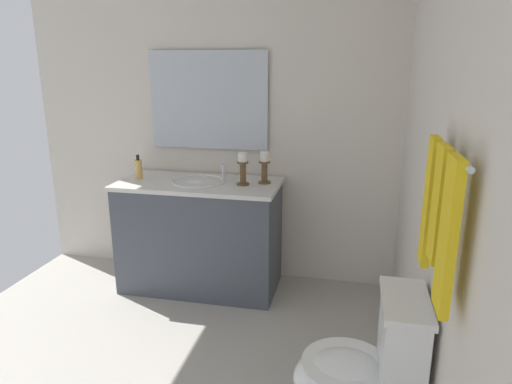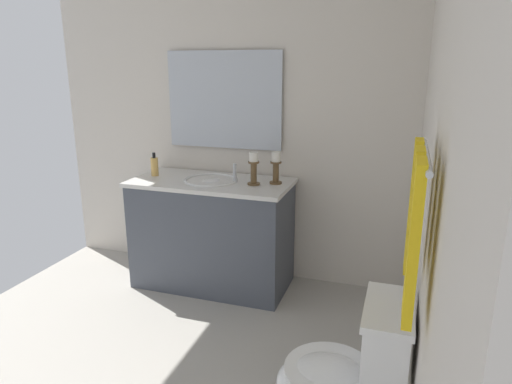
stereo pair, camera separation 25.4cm
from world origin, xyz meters
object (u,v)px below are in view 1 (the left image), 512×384
object	(u,v)px
mirror	(208,101)
towel_near_corner	(448,236)
soap_bottle	(138,169)
towel_bar	(451,151)
vanity_cabinet	(200,235)
candle_holder_short	(243,168)
towel_center	(439,204)
toilet	(362,375)
candle_holder_tall	(264,167)
towel_near_vanity	(429,202)
sink_basin	(199,187)

from	to	relation	value
mirror	towel_near_corner	distance (m)	2.42
soap_bottle	towel_bar	bearing A→B (deg)	51.49
vanity_cabinet	towel_near_corner	bearing A→B (deg)	39.59
candle_holder_short	towel_center	xyz separation A→B (m)	(1.48, 1.05, 0.25)
mirror	towel_center	world-z (taller)	mirror
toilet	candle_holder_short	bearing A→B (deg)	-147.13
mirror	candle_holder_tall	bearing A→B (deg)	66.22
vanity_cabinet	soap_bottle	distance (m)	0.68
candle_holder_tall	towel_near_vanity	size ratio (longest dim) A/B	0.46
toilet	towel_center	distance (m)	0.87
towel_near_corner	vanity_cabinet	bearing A→B (deg)	-140.41
sink_basin	towel_near_vanity	size ratio (longest dim) A/B	0.80
towel_bar	towel_center	xyz separation A→B (m)	(0.00, -0.02, -0.18)
towel_bar	towel_near_vanity	distance (m)	0.30
candle_holder_tall	towel_near_corner	xyz separation A→B (m)	(1.75, 0.91, 0.21)
candle_holder_short	toilet	world-z (taller)	candle_holder_short
toilet	towel_center	size ratio (longest dim) A/B	1.85
soap_bottle	towel_near_corner	distance (m)	2.53
towel_center	towel_near_corner	size ratio (longest dim) A/B	0.83
soap_bottle	towel_bar	distance (m)	2.45
soap_bottle	vanity_cabinet	bearing A→B (deg)	88.97
soap_bottle	toilet	world-z (taller)	soap_bottle
sink_basin	towel_center	distance (m)	2.08
soap_bottle	towel_center	distance (m)	2.41
sink_basin	soap_bottle	bearing A→B (deg)	-91.03
candle_holder_short	towel_center	bearing A→B (deg)	35.43
mirror	toilet	bearing A→B (deg)	36.50
vanity_cabinet	soap_bottle	xyz separation A→B (m)	(-0.01, -0.47, 0.49)
candle_holder_short	toilet	xyz separation A→B (m)	(1.31, 0.85, -0.59)
towel_bar	towel_near_vanity	size ratio (longest dim) A/B	1.14
sink_basin	towel_center	world-z (taller)	towel_center
candle_holder_tall	towel_bar	bearing A→B (deg)	30.81
sink_basin	soap_bottle	xyz separation A→B (m)	(-0.01, -0.48, 0.11)
candle_holder_tall	towel_bar	distance (m)	1.86
mirror	candle_holder_tall	size ratio (longest dim) A/B	3.99
candle_holder_short	soap_bottle	xyz separation A→B (m)	(-0.02, -0.81, -0.05)
towel_near_vanity	toilet	bearing A→B (deg)	-83.11
mirror	candle_holder_short	distance (m)	0.63
candle_holder_tall	towel_center	size ratio (longest dim) A/B	0.57
candle_holder_tall	candle_holder_short	world-z (taller)	candle_holder_short
mirror	towel_bar	distance (m)	2.26
soap_bottle	towel_near_corner	world-z (taller)	towel_near_corner
vanity_cabinet	candle_holder_short	xyz separation A→B (m)	(0.01, 0.34, 0.54)
candle_holder_short	towel_bar	size ratio (longest dim) A/B	0.41
soap_bottle	toilet	size ratio (longest dim) A/B	0.24
vanity_cabinet	towel_near_corner	distance (m)	2.30
sink_basin	soap_bottle	distance (m)	0.49
mirror	candle_holder_short	world-z (taller)	mirror
candle_holder_tall	towel_near_corner	world-z (taller)	towel_near_corner
candle_holder_short	towel_bar	xyz separation A→B (m)	(1.48, 1.07, 0.43)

